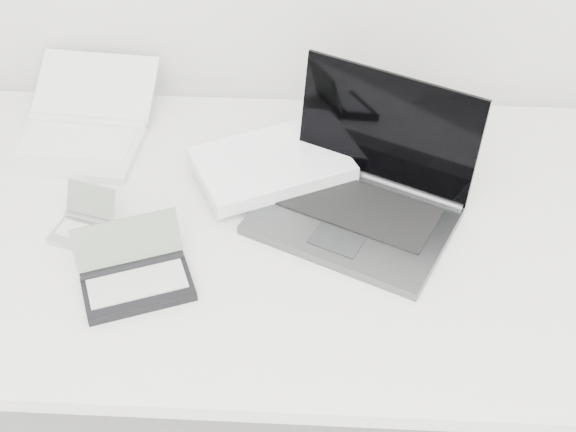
{
  "coord_description": "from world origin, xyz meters",
  "views": [
    {
      "loc": [
        0.02,
        0.49,
        1.74
      ],
      "look_at": [
        -0.03,
        1.51,
        0.79
      ],
      "focal_mm": 50.0,
      "sensor_mm": 36.0,
      "label": 1
    }
  ],
  "objects_px": {
    "desk": "(305,244)",
    "laptop_large": "(324,181)",
    "netbook_open_white": "(82,131)",
    "palmtop_charcoal": "(135,277)"
  },
  "relations": [
    {
      "from": "laptop_large",
      "to": "palmtop_charcoal",
      "type": "relative_size",
      "value": 2.53
    },
    {
      "from": "laptop_large",
      "to": "palmtop_charcoal",
      "type": "distance_m",
      "value": 0.4
    },
    {
      "from": "laptop_large",
      "to": "palmtop_charcoal",
      "type": "height_order",
      "value": "laptop_large"
    },
    {
      "from": "desk",
      "to": "netbook_open_white",
      "type": "xyz_separation_m",
      "value": [
        -0.47,
        0.24,
        0.07
      ]
    },
    {
      "from": "desk",
      "to": "netbook_open_white",
      "type": "height_order",
      "value": "netbook_open_white"
    },
    {
      "from": "desk",
      "to": "palmtop_charcoal",
      "type": "relative_size",
      "value": 7.32
    },
    {
      "from": "desk",
      "to": "laptop_large",
      "type": "bearing_deg",
      "value": 69.37
    },
    {
      "from": "netbook_open_white",
      "to": "palmtop_charcoal",
      "type": "distance_m",
      "value": 0.44
    },
    {
      "from": "desk",
      "to": "netbook_open_white",
      "type": "distance_m",
      "value": 0.53
    },
    {
      "from": "desk",
      "to": "laptop_large",
      "type": "relative_size",
      "value": 2.9
    }
  ]
}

